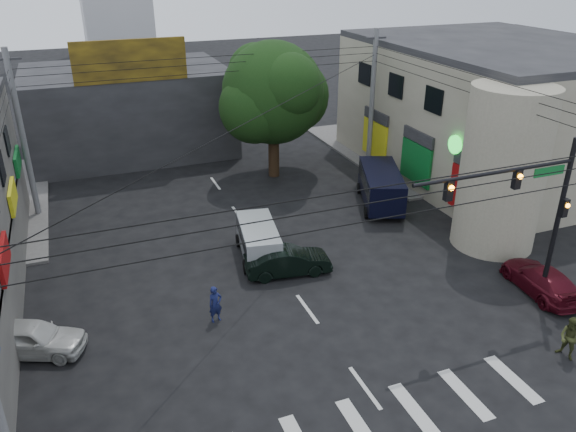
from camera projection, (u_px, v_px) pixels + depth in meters
ground at (328, 337)px, 21.64m from camera, size 160.00×160.00×0.00m
sidewalk_far_right at (442, 146)px, 42.69m from camera, size 16.00×16.00×0.15m
building_right at (494, 111)px, 36.80m from camera, size 14.00×18.00×8.00m
corner_column at (503, 169)px, 26.92m from camera, size 4.00×4.00×8.00m
building_far at (129, 110)px, 40.95m from camera, size 14.00×10.00×6.00m
billboard at (130, 61)px, 34.98m from camera, size 7.00×0.30×2.60m
street_tree at (273, 93)px, 34.94m from camera, size 6.40×6.40×8.70m
traffic_gantry at (529, 202)px, 21.30m from camera, size 7.10×0.35×7.20m
utility_pole_far_left at (23, 136)px, 29.70m from camera, size 0.32×0.32×9.20m
utility_pole_far_right at (372, 102)px, 36.61m from camera, size 0.32×0.32×9.20m
dark_sedan at (288, 261)px, 25.65m from camera, size 2.41×4.30×1.30m
white_compact at (32, 338)px, 20.52m from camera, size 4.31×4.94×1.30m
maroon_sedan at (541, 280)px, 24.25m from camera, size 2.67×4.60×1.22m
silver_minivan at (259, 242)px, 26.93m from camera, size 4.44×2.91×1.68m
navy_van at (381, 188)px, 32.47m from camera, size 6.64×5.61×2.11m
traffic_officer at (215, 304)px, 22.27m from camera, size 0.72×0.60×1.56m
pedestrian_olive at (570, 339)px, 20.19m from camera, size 1.17×1.09×1.69m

